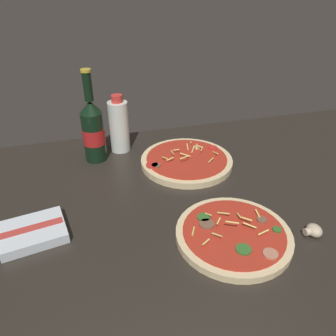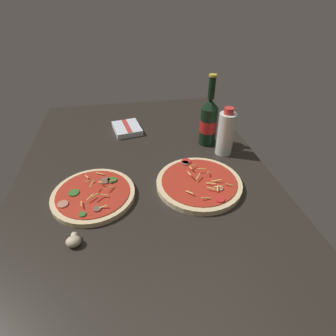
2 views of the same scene
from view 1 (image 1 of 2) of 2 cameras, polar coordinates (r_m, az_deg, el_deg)
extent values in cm
cube|color=#28231E|center=(91.58, 7.82, -5.06)|extent=(160.00, 90.00, 2.50)
cylinder|color=beige|center=(77.40, 11.30, -11.35)|extent=(26.32, 26.32, 1.75)
cylinder|color=#B22D1E|center=(76.72, 11.38, -10.78)|extent=(23.16, 23.16, 0.30)
cylinder|color=brown|center=(77.16, 6.78, -9.66)|extent=(3.54, 3.54, 0.40)
cylinder|color=#B7755B|center=(73.03, 17.42, -14.06)|extent=(3.19, 3.19, 0.40)
cylinder|color=#336628|center=(78.89, 6.25, -8.55)|extent=(3.18, 3.18, 0.40)
cylinder|color=#336628|center=(72.52, 13.01, -13.63)|extent=(3.36, 3.36, 0.40)
cylinder|color=#336628|center=(79.15, 18.47, -10.14)|extent=(2.07, 2.07, 0.40)
cylinder|color=brown|center=(80.88, 16.03, -8.64)|extent=(2.41, 2.41, 0.40)
cylinder|color=#EADB6B|center=(79.66, 12.25, -8.06)|extent=(0.70, 2.25, 0.90)
cylinder|color=#EADB6B|center=(77.71, 13.56, -8.62)|extent=(1.96, 2.20, 0.55)
cylinder|color=#EADB6B|center=(77.01, 14.06, -9.66)|extent=(2.54, 2.23, 0.73)
cylinder|color=#EADB6B|center=(71.98, 6.62, -12.67)|extent=(2.10, 1.41, 0.51)
cylinder|color=#EADB6B|center=(79.49, 9.64, -7.77)|extent=(2.31, 2.57, 1.29)
cylinder|color=#EADB6B|center=(74.67, 4.43, -10.90)|extent=(1.70, 2.78, 0.42)
cylinder|color=#EADB6B|center=(74.59, 11.11, -9.27)|extent=(2.90, 1.47, 0.59)
cylinder|color=#EADB6B|center=(81.77, 15.37, -7.69)|extent=(0.41, 2.55, 1.06)
cylinder|color=#EADB6B|center=(76.64, 16.28, -10.69)|extent=(2.88, 0.66, 0.88)
cylinder|color=#EADB6B|center=(76.26, 8.80, -9.10)|extent=(1.60, 1.62, 0.85)
cylinder|color=#EADB6B|center=(73.43, 8.52, -11.43)|extent=(1.64, 2.54, 1.07)
cylinder|color=#EADB6B|center=(78.82, 7.02, -8.02)|extent=(1.08, 1.98, 0.96)
cylinder|color=beige|center=(103.22, 3.25, 1.21)|extent=(28.65, 28.65, 1.96)
cylinder|color=#B22D1E|center=(102.67, 3.27, 1.75)|extent=(25.22, 25.22, 0.30)
cylinder|color=red|center=(108.87, 7.81, 3.53)|extent=(2.91, 2.91, 0.40)
cylinder|color=brown|center=(97.99, -2.10, 0.48)|extent=(2.77, 2.77, 0.40)
cylinder|color=red|center=(98.31, -2.80, 0.57)|extent=(3.57, 3.57, 0.40)
cylinder|color=#B7755B|center=(108.47, 5.04, 3.60)|extent=(2.46, 2.46, 0.40)
cylinder|color=#EADB6B|center=(100.30, 7.46, 1.35)|extent=(2.46, 2.05, 0.75)
cylinder|color=#EADB6B|center=(105.05, 8.23, 2.65)|extent=(0.59, 3.23, 1.19)
cylinder|color=#EADB6B|center=(107.69, 5.02, 3.70)|extent=(1.26, 2.58, 1.13)
cylinder|color=#EADB6B|center=(111.12, 4.00, 4.51)|extent=(1.13, 2.50, 1.02)
cylinder|color=#EADB6B|center=(99.85, -0.57, 1.79)|extent=(1.21, 2.73, 1.06)
cylinder|color=#EADB6B|center=(99.29, 0.37, 1.61)|extent=(2.43, 0.64, 1.05)
cylinder|color=#EADB6B|center=(107.12, 3.37, 3.67)|extent=(0.98, 3.36, 1.09)
cylinder|color=#EADB6B|center=(105.65, 4.39, 3.25)|extent=(2.13, 2.86, 1.27)
cylinder|color=#EADB6B|center=(107.67, 5.53, 3.75)|extent=(2.28, 1.17, 0.94)
cylinder|color=#EADB6B|center=(102.26, 0.74, 2.77)|extent=(0.57, 3.20, 0.73)
cylinder|color=#EADB6B|center=(105.66, 5.89, 3.29)|extent=(1.52, 2.57, 0.60)
cylinder|color=#EADB6B|center=(98.65, 2.78, 1.84)|extent=(2.75, 0.75, 0.79)
cylinder|color=#EADB6B|center=(101.60, 3.02, 2.32)|extent=(2.91, 2.38, 0.82)
cylinder|color=#EADB6B|center=(104.43, 1.49, 3.20)|extent=(1.93, 1.39, 0.99)
cylinder|color=black|center=(105.25, -12.75, 5.34)|extent=(6.82, 6.82, 15.84)
cone|color=black|center=(101.50, -13.39, 10.32)|extent=(6.82, 6.82, 3.78)
cylinder|color=black|center=(99.59, -13.82, 13.59)|extent=(2.59, 2.59, 8.40)
cylinder|color=gold|center=(98.37, -14.17, 16.14)|extent=(2.98, 2.98, 0.80)
cylinder|color=red|center=(105.12, -12.77, 5.49)|extent=(6.89, 6.89, 5.07)
cylinder|color=silver|center=(109.54, -8.51, 7.12)|extent=(6.49, 6.49, 16.86)
cylinder|color=red|center=(106.06, -8.92, 11.84)|extent=(3.57, 3.57, 2.30)
cylinder|color=beige|center=(82.47, 23.22, -10.14)|extent=(1.78, 1.78, 1.78)
ellipsoid|color=#C6B293|center=(83.36, 24.10, -9.88)|extent=(3.36, 3.95, 2.76)
cube|color=silver|center=(82.14, -22.45, -10.29)|extent=(16.06, 13.82, 2.40)
cube|color=#B73833|center=(81.35, -22.63, -9.61)|extent=(13.69, 4.42, 0.16)
camera|label=2|loc=(1.14, 46.58, 24.96)|focal=28.00mm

